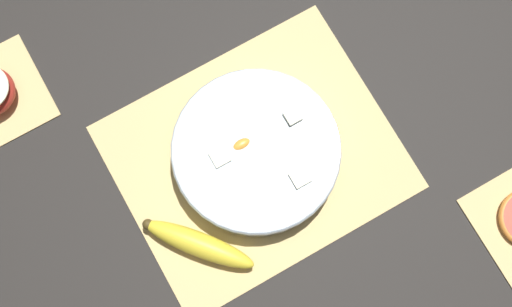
% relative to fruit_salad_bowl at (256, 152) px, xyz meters
% --- Properties ---
extents(ground_plane, '(6.00, 6.00, 0.00)m').
position_rel_fruit_salad_bowl_xyz_m(ground_plane, '(-0.00, -0.00, -0.04)').
color(ground_plane, black).
extents(bamboo_mat_center, '(0.43, 0.36, 0.01)m').
position_rel_fruit_salad_bowl_xyz_m(bamboo_mat_center, '(-0.00, -0.00, -0.03)').
color(bamboo_mat_center, '#D6B775').
rests_on(bamboo_mat_center, ground_plane).
extents(fruit_salad_bowl, '(0.26, 0.26, 0.06)m').
position_rel_fruit_salad_bowl_xyz_m(fruit_salad_bowl, '(0.00, 0.00, 0.00)').
color(fruit_salad_bowl, silver).
rests_on(fruit_salad_bowl, bamboo_mat_center).
extents(whole_banana, '(0.14, 0.16, 0.04)m').
position_rel_fruit_salad_bowl_xyz_m(whole_banana, '(-0.15, -0.08, -0.01)').
color(whole_banana, yellow).
rests_on(whole_banana, bamboo_mat_center).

